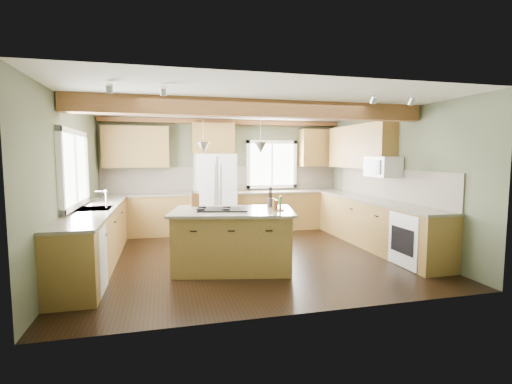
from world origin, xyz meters
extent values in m
plane|color=black|center=(0.00, 0.00, 0.00)|extent=(5.60, 5.60, 0.00)
plane|color=silver|center=(0.00, 0.00, 2.60)|extent=(5.60, 5.60, 0.00)
plane|color=#4A5039|center=(0.00, 2.50, 1.30)|extent=(5.60, 0.00, 5.60)
plane|color=#4A5039|center=(-2.80, 0.00, 1.30)|extent=(0.00, 5.00, 5.00)
plane|color=#4A5039|center=(2.80, 0.00, 1.30)|extent=(0.00, 5.00, 5.00)
cube|color=brown|center=(0.00, -0.65, 2.47)|extent=(5.55, 0.26, 0.26)
cube|color=brown|center=(0.00, 2.40, 2.54)|extent=(5.55, 0.20, 0.10)
cube|color=brown|center=(0.00, 2.48, 1.21)|extent=(5.58, 0.03, 0.58)
cube|color=brown|center=(2.78, 0.05, 1.21)|extent=(0.03, 3.70, 0.58)
cube|color=brown|center=(-1.79, 2.20, 0.44)|extent=(2.02, 0.60, 0.88)
cube|color=#50473B|center=(-1.79, 2.20, 0.90)|extent=(2.06, 0.64, 0.04)
cube|color=brown|center=(1.49, 2.20, 0.44)|extent=(2.62, 0.60, 0.88)
cube|color=#50473B|center=(1.49, 2.20, 0.90)|extent=(2.66, 0.64, 0.04)
cube|color=brown|center=(-2.50, 0.05, 0.44)|extent=(0.60, 3.70, 0.88)
cube|color=#50473B|center=(-2.50, 0.05, 0.90)|extent=(0.64, 3.74, 0.04)
cube|color=brown|center=(2.50, 0.05, 0.44)|extent=(0.60, 3.70, 0.88)
cube|color=#50473B|center=(2.50, 0.05, 0.90)|extent=(0.64, 3.74, 0.04)
cube|color=brown|center=(-1.99, 2.33, 1.95)|extent=(1.40, 0.35, 0.90)
cube|color=brown|center=(-0.30, 2.33, 2.15)|extent=(0.96, 0.35, 0.70)
cube|color=brown|center=(2.62, 0.90, 1.95)|extent=(0.35, 2.20, 0.90)
cube|color=brown|center=(2.30, 2.33, 1.95)|extent=(0.90, 0.35, 0.90)
cube|color=white|center=(-2.78, 0.05, 1.55)|extent=(0.04, 1.60, 1.05)
cube|color=white|center=(1.15, 2.48, 1.55)|extent=(1.10, 0.04, 1.00)
cube|color=#262628|center=(-2.50, 0.05, 0.91)|extent=(0.50, 0.65, 0.03)
cylinder|color=#B2B2B7|center=(-2.32, 0.05, 1.05)|extent=(0.02, 0.02, 0.28)
cube|color=white|center=(-2.49, -1.25, 0.43)|extent=(0.60, 0.60, 0.84)
cube|color=white|center=(2.49, -1.25, 0.43)|extent=(0.60, 0.72, 0.84)
cube|color=white|center=(2.58, -0.05, 1.55)|extent=(0.40, 0.70, 0.38)
cone|color=#B2B2B7|center=(-0.82, -0.56, 1.88)|extent=(0.18, 0.18, 0.16)
cone|color=#B2B2B7|center=(0.02, -0.74, 1.88)|extent=(0.18, 0.18, 0.16)
cube|color=white|center=(-0.30, 2.12, 0.90)|extent=(0.90, 0.74, 1.80)
cube|color=brown|center=(-0.40, -0.65, 0.44)|extent=(1.92, 1.40, 0.88)
cube|color=#50473B|center=(-0.40, -0.65, 0.90)|extent=(2.06, 1.54, 0.04)
cube|color=black|center=(-0.54, -0.62, 0.93)|extent=(0.84, 0.65, 0.02)
cube|color=brown|center=(-0.92, -0.09, 1.03)|extent=(0.13, 0.10, 0.21)
cylinder|color=#38322D|center=(0.26, -0.46, 0.99)|extent=(0.15, 0.15, 0.15)
camera|label=1|loc=(-1.42, -6.23, 1.75)|focal=26.00mm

